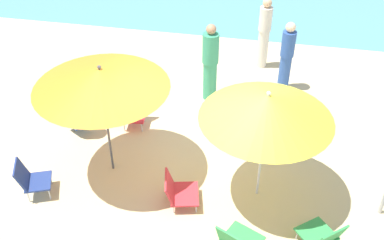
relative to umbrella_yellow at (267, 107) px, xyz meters
The scene contains 11 objects.
ground_plane 2.13m from the umbrella_yellow, 164.11° to the left, with size 40.00×40.00×0.00m, color #D3BC8C.
umbrella_yellow is the anchor object (origin of this frame).
umbrella_orange 2.60m from the umbrella_yellow, behind, with size 2.17×2.17×2.14m.
beach_chair_a 2.03m from the umbrella_yellow, 159.75° to the right, with size 0.65×0.65×0.55m.
beach_chair_b 4.04m from the umbrella_yellow, 168.85° to the right, with size 0.65×0.61×0.66m.
beach_chair_d 2.05m from the umbrella_yellow, 43.34° to the right, with size 0.74×0.75×0.61m.
beach_chair_e 3.31m from the umbrella_yellow, 149.99° to the left, with size 0.50×0.56×0.66m.
person_a 3.54m from the umbrella_yellow, 85.01° to the left, with size 0.29×0.29×1.59m.
person_b 4.37m from the umbrella_yellow, 93.40° to the left, with size 0.29×0.29×1.71m.
person_c 3.86m from the umbrella_yellow, 164.52° to the left, with size 0.58×0.52×0.93m.
person_d 3.10m from the umbrella_yellow, 115.15° to the left, with size 0.34×0.34×1.74m.
Camera 1 is at (1.08, -5.91, 5.74)m, focal length 43.25 mm.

